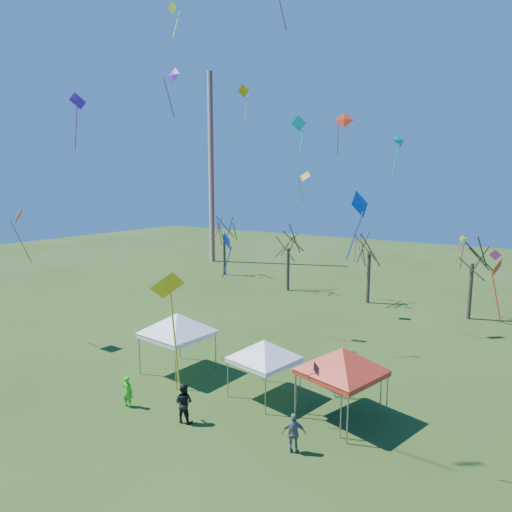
{
  "coord_description": "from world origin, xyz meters",
  "views": [
    {
      "loc": [
        11.27,
        -14.44,
        10.66
      ],
      "look_at": [
        -0.27,
        3.0,
        7.31
      ],
      "focal_mm": 32.0,
      "sensor_mm": 36.0,
      "label": 1
    }
  ],
  "objects": [
    {
      "name": "tree_2",
      "position": [
        -2.37,
        24.38,
        6.29
      ],
      "size": [
        3.71,
        3.71,
        8.18
      ],
      "color": "#3D2D21",
      "rests_on": "ground"
    },
    {
      "name": "kite_19",
      "position": [
        8.09,
        18.88,
        5.94
      ],
      "size": [
        0.78,
        0.55,
        2.09
      ],
      "rotation": [
        0.0,
        0.0,
        3.1
      ],
      "color": "#DC309A",
      "rests_on": "ground"
    },
    {
      "name": "kite_1",
      "position": [
        -0.71,
        1.43,
        8.12
      ],
      "size": [
        0.67,
        0.97,
        2.06
      ],
      "rotation": [
        0.0,
        0.0,
        1.97
      ],
      "color": "blue",
      "rests_on": "ground"
    },
    {
      "name": "person_green",
      "position": [
        -5.24,
        -0.68,
        0.76
      ],
      "size": [
        0.61,
        0.46,
        1.52
      ],
      "primitive_type": "imported",
      "rotation": [
        0.0,
        0.0,
        3.32
      ],
      "color": "#30D321",
      "rests_on": "ground"
    },
    {
      "name": "kite_25",
      "position": [
        2.48,
        1.93,
        12.93
      ],
      "size": [
        0.66,
        0.31,
        1.49
      ],
      "rotation": [
        0.0,
        0.0,
        3.13
      ],
      "color": "#0DB0C4",
      "rests_on": "ground"
    },
    {
      "name": "kite_14",
      "position": [
        -18.03,
        1.75,
        8.54
      ],
      "size": [
        1.69,
        1.55,
        3.94
      ],
      "rotation": [
        0.0,
        0.0,
        5.63
      ],
      "color": "red",
      "rests_on": "ground"
    },
    {
      "name": "kite_18",
      "position": [
        4.61,
        7.99,
        12.65
      ],
      "size": [
        0.72,
        0.87,
        1.95
      ],
      "rotation": [
        0.0,
        0.0,
        1.13
      ],
      "color": "#0CB9AD",
      "rests_on": "ground"
    },
    {
      "name": "kite_22",
      "position": [
        5.36,
        23.24,
        6.28
      ],
      "size": [
        0.92,
        0.86,
        2.42
      ],
      "rotation": [
        0.0,
        0.0,
        0.53
      ],
      "color": "yellow",
      "rests_on": "ground"
    },
    {
      "name": "ground",
      "position": [
        0.0,
        0.0,
        0.0
      ],
      "size": [
        140.0,
        140.0,
        0.0
      ],
      "primitive_type": "plane",
      "color": "#2A4315",
      "rests_on": "ground"
    },
    {
      "name": "kite_5",
      "position": [
        2.2,
        -5.3,
        7.75
      ],
      "size": [
        1.02,
        1.26,
        3.53
      ],
      "rotation": [
        0.0,
        0.0,
        4.4
      ],
      "color": "yellow",
      "rests_on": "ground"
    },
    {
      "name": "tent_blue",
      "position": [
        3.52,
        4.1,
        2.11
      ],
      "size": [
        3.68,
        3.68,
        2.3
      ],
      "rotation": [
        0.0,
        0.0,
        -0.31
      ],
      "color": "gray",
      "rests_on": "ground"
    },
    {
      "name": "kite_8",
      "position": [
        -13.6,
        3.58,
        15.55
      ],
      "size": [
        0.64,
        1.22,
        3.53
      ],
      "rotation": [
        0.0,
        0.0,
        1.53
      ],
      "color": "purple",
      "rests_on": "ground"
    },
    {
      "name": "kite_2",
      "position": [
        -13.94,
        21.59,
        19.07
      ],
      "size": [
        1.27,
        0.67,
        3.1
      ],
      "rotation": [
        0.0,
        0.0,
        3.2
      ],
      "color": "orange",
      "rests_on": "ground"
    },
    {
      "name": "tree_1",
      "position": [
        -10.77,
        24.65,
        5.79
      ],
      "size": [
        3.42,
        3.42,
        7.54
      ],
      "color": "#3D2D21",
      "rests_on": "ground"
    },
    {
      "name": "tent_red",
      "position": [
        3.75,
        3.91,
        3.16
      ],
      "size": [
        4.3,
        4.3,
        3.92
      ],
      "rotation": [
        0.0,
        0.0,
        -0.25
      ],
      "color": "gray",
      "rests_on": "ground"
    },
    {
      "name": "tent_white_west",
      "position": [
        -5.99,
        3.63,
        3.24
      ],
      "size": [
        4.54,
        4.54,
        4.02
      ],
      "rotation": [
        0.0,
        0.0,
        -0.09
      ],
      "color": "gray",
      "rests_on": "ground"
    },
    {
      "name": "tent_white_mid",
      "position": [
        -0.34,
        3.83,
        2.78
      ],
      "size": [
        3.84,
        3.84,
        3.44
      ],
      "rotation": [
        0.0,
        0.0,
        -0.19
      ],
      "color": "gray",
      "rests_on": "ground"
    },
    {
      "name": "person_grey",
      "position": [
        3.25,
        0.42,
        0.81
      ],
      "size": [
        1.03,
        0.81,
        1.63
      ],
      "primitive_type": "imported",
      "rotation": [
        0.0,
        0.0,
        3.65
      ],
      "color": "slate",
      "rests_on": "ground"
    },
    {
      "name": "radio_mast",
      "position": [
        -28.0,
        34.0,
        12.5
      ],
      "size": [
        0.7,
        0.7,
        25.0
      ],
      "primitive_type": "cylinder",
      "color": "silver",
      "rests_on": "ground"
    },
    {
      "name": "kite_27",
      "position": [
        5.38,
        1.2,
        9.9
      ],
      "size": [
        0.73,
        1.09,
        2.54
      ],
      "rotation": [
        0.0,
        0.0,
        1.34
      ],
      "color": "blue",
      "rests_on": "ground"
    },
    {
      "name": "person_dark",
      "position": [
        -2.02,
        -0.25,
        0.91
      ],
      "size": [
        1.01,
        0.86,
        1.81
      ],
      "primitive_type": "imported",
      "rotation": [
        0.0,
        0.0,
        3.36
      ],
      "color": "black",
      "rests_on": "ground"
    },
    {
      "name": "kite_21",
      "position": [
        -9.79,
        8.04,
        21.34
      ],
      "size": [
        0.75,
        0.62,
        2.26
      ],
      "rotation": [
        0.0,
        0.0,
        3.07
      ],
      "color": "#E4FD1A",
      "rests_on": "ground"
    },
    {
      "name": "kite_7",
      "position": [
        -11.48,
        9.66,
        17.91
      ],
      "size": [
        1.13,
        0.94,
        3.29
      ],
      "rotation": [
        0.0,
        0.0,
        6.27
      ],
      "color": "#6C1BC1",
      "rests_on": "ground"
    },
    {
      "name": "tree_0",
      "position": [
        -20.85,
        27.38,
        6.49
      ],
      "size": [
        3.83,
        3.83,
        8.44
      ],
      "color": "#3D2D21",
      "rests_on": "ground"
    },
    {
      "name": "kite_11",
      "position": [
        -1.74,
        16.36,
        15.02
      ],
      "size": [
        1.63,
        1.37,
        3.01
      ],
      "rotation": [
        0.0,
        0.0,
        0.41
      ],
      "color": "red",
      "rests_on": "ground"
    },
    {
      "name": "tree_3",
      "position": [
        6.03,
        24.04,
        6.08
      ],
      "size": [
        3.59,
        3.59,
        7.91
      ],
      "color": "#3D2D21",
      "rests_on": "ground"
    },
    {
      "name": "kite_17",
      "position": [
        9.26,
        7.54,
        7.0
      ],
      "size": [
        0.62,
        1.0,
        2.92
      ],
      "rotation": [
        0.0,
        0.0,
        4.53
      ],
      "color": "red",
      "rests_on": "ground"
    },
    {
      "name": "kite_13",
      "position": [
        -5.75,
        18.29,
        11.2
      ],
      "size": [
        1.18,
        0.93,
        2.63
      ],
      "rotation": [
        0.0,
        0.0,
        6.06
      ],
      "color": "orange",
      "rests_on": "ground"
    }
  ]
}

